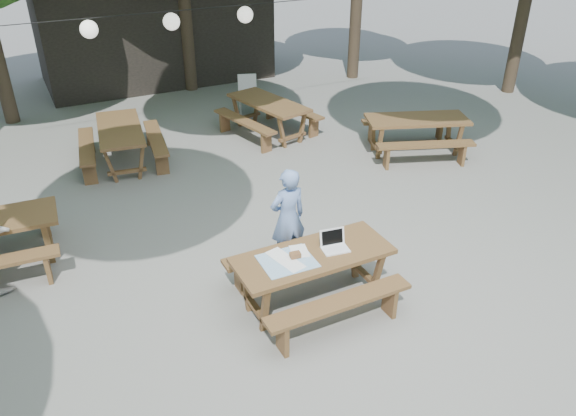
# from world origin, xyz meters

# --- Properties ---
(ground) EXTENTS (80.00, 80.00, 0.00)m
(ground) POSITION_xyz_m (0.00, 0.00, 0.00)
(ground) COLOR slate
(ground) RESTS_ON ground
(pavilion) EXTENTS (6.00, 3.00, 2.80)m
(pavilion) POSITION_xyz_m (0.50, 10.50, 1.40)
(pavilion) COLOR black
(pavilion) RESTS_ON ground
(main_picnic_table) EXTENTS (2.00, 1.58, 0.75)m
(main_picnic_table) POSITION_xyz_m (-0.45, -0.39, 0.39)
(main_picnic_table) COLOR brown
(main_picnic_table) RESTS_ON ground
(picnic_table_ne) EXTENTS (2.34, 2.15, 0.75)m
(picnic_table_ne) POSITION_xyz_m (3.72, 2.87, 0.39)
(picnic_table_ne) COLOR brown
(picnic_table_ne) RESTS_ON ground
(picnic_table_far_w) EXTENTS (1.83, 2.10, 0.75)m
(picnic_table_far_w) POSITION_xyz_m (-1.68, 5.03, 0.39)
(picnic_table_far_w) COLOR brown
(picnic_table_far_w) RESTS_ON ground
(picnic_table_far_e) EXTENTS (1.97, 2.21, 0.75)m
(picnic_table_far_e) POSITION_xyz_m (1.50, 5.13, 0.39)
(picnic_table_far_e) COLOR brown
(picnic_table_far_e) RESTS_ON ground
(woman) EXTENTS (0.56, 0.38, 1.48)m
(woman) POSITION_xyz_m (-0.33, 0.54, 0.74)
(woman) COLOR #6D8CC7
(woman) RESTS_ON ground
(plastic_chair) EXTENTS (0.56, 0.56, 0.90)m
(plastic_chair) POSITION_xyz_m (1.63, 6.58, 0.26)
(plastic_chair) COLOR silver
(plastic_chair) RESTS_ON ground
(laptop) EXTENTS (0.36, 0.30, 0.24)m
(laptop) POSITION_xyz_m (-0.15, -0.39, 0.81)
(laptop) COLOR white
(laptop) RESTS_ON main_picnic_table
(tabletop_clutter) EXTENTS (0.70, 0.61, 0.08)m
(tabletop_clutter) POSITION_xyz_m (-0.78, -0.38, 0.76)
(tabletop_clutter) COLOR #398BC5
(tabletop_clutter) RESTS_ON main_picnic_table
(paper_lanterns) EXTENTS (9.00, 0.34, 0.38)m
(paper_lanterns) POSITION_xyz_m (-0.19, 6.00, 2.40)
(paper_lanterns) COLOR black
(paper_lanterns) RESTS_ON ground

